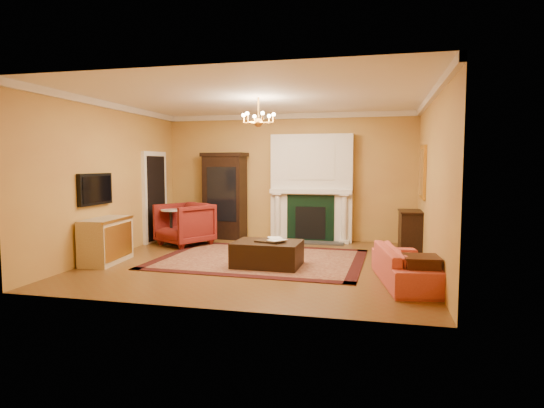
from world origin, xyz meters
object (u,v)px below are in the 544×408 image
(coral_sofa, at_px, (406,260))
(pedestal_table, at_px, (171,224))
(console_table, at_px, (410,232))
(china_cabinet, at_px, (225,198))
(wingback_armchair, at_px, (185,222))
(commode, at_px, (106,240))
(leather_ottoman, at_px, (267,254))
(end_table, at_px, (421,276))

(coral_sofa, bearing_deg, pedestal_table, 55.41)
(coral_sofa, height_order, console_table, console_table)
(china_cabinet, distance_m, wingback_armchair, 1.34)
(pedestal_table, xyz_separation_m, coral_sofa, (4.95, -2.27, -0.10))
(commode, bearing_deg, wingback_armchair, 67.35)
(commode, distance_m, coral_sofa, 5.29)
(wingback_armchair, distance_m, console_table, 4.87)
(china_cabinet, xyz_separation_m, leather_ottoman, (1.75, -2.78, -0.76))
(pedestal_table, bearing_deg, leather_ottoman, -32.01)
(wingback_armchair, height_order, coral_sofa, wingback_armchair)
(pedestal_table, distance_m, end_table, 5.84)
(coral_sofa, bearing_deg, leather_ottoman, 64.97)
(commode, bearing_deg, china_cabinet, 64.07)
(end_table, distance_m, leather_ottoman, 2.75)
(pedestal_table, distance_m, leather_ottoman, 3.11)
(end_table, bearing_deg, pedestal_table, 151.08)
(coral_sofa, relative_size, console_table, 2.26)
(wingback_armchair, distance_m, commode, 2.13)
(pedestal_table, bearing_deg, wingback_armchair, 4.60)
(china_cabinet, relative_size, wingback_armchair, 1.92)
(leather_ottoman, bearing_deg, wingback_armchair, 145.52)
(coral_sofa, distance_m, console_table, 2.59)
(pedestal_table, distance_m, coral_sofa, 5.44)
(china_cabinet, bearing_deg, wingback_armchair, -109.12)
(wingback_armchair, bearing_deg, console_table, 33.79)
(commode, relative_size, console_table, 1.33)
(wingback_armchair, xyz_separation_m, leather_ottoman, (2.31, -1.67, -0.29))
(china_cabinet, bearing_deg, console_table, -3.31)
(coral_sofa, bearing_deg, commode, 77.08)
(commode, bearing_deg, coral_sofa, -7.70)
(console_table, bearing_deg, end_table, -93.44)
(commode, height_order, leather_ottoman, commode)
(console_table, height_order, leather_ottoman, console_table)
(end_table, height_order, leather_ottoman, end_table)
(wingback_armchair, relative_size, coral_sofa, 0.55)
(wingback_armchair, bearing_deg, pedestal_table, -144.97)
(coral_sofa, relative_size, leather_ottoman, 1.62)
(wingback_armchair, height_order, commode, wingback_armchair)
(commode, relative_size, leather_ottoman, 0.95)
(wingback_armchair, bearing_deg, china_cabinet, 93.69)
(pedestal_table, xyz_separation_m, console_table, (5.17, 0.31, -0.05))
(china_cabinet, xyz_separation_m, wingback_armchair, (-0.56, -1.11, -0.48))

